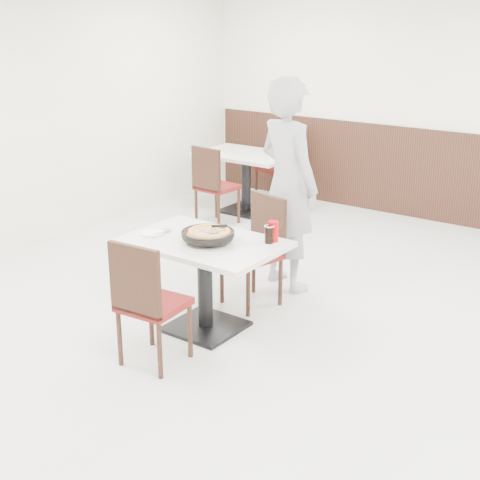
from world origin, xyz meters
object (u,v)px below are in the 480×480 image
Objects in this scene: diner_person at (288,185)px; side_plate at (152,233)px; main_table at (205,285)px; pizza_pan at (208,237)px; bg_chair_left_near at (217,185)px; cola_glass at (269,235)px; bg_table_left at (246,183)px; chair_near at (154,301)px; chair_far at (251,252)px; pizza at (209,234)px; bg_chair_left_far at (275,166)px; red_cup at (273,231)px.

side_plate is at bearing 89.10° from diner_person.
main_table is 3.06× the size of pizza_pan.
side_plate is at bearing -59.03° from bg_chair_left_near.
cola_glass is 0.11× the size of bg_table_left.
chair_near is at bearing 109.12° from diner_person.
cola_glass is at bearing 60.52° from chair_near.
pizza_pan is at bearing 84.02° from chair_near.
pizza_pan is (0.03, -0.62, 0.32)m from chair_far.
pizza is 0.46m from cola_glass.
bg_chair_left_far is (-1.67, 3.52, -0.34)m from pizza.
side_plate is 3.85m from bg_chair_left_far.
bg_table_left is 1.26× the size of bg_chair_left_near.
chair_near is 0.71m from pizza.
pizza is 2.85m from bg_chair_left_near.
diner_person is at bearing 85.30° from chair_near.
chair_far is 0.72m from diner_person.
cola_glass reaches higher than pizza_pan.
side_plate is 0.15× the size of bg_table_left.
bg_table_left is (-1.71, 2.92, -0.42)m from pizza_pan.
bg_chair_left_near is at bearing 125.69° from main_table.
main_table is 1.29m from diner_person.
diner_person reaches higher than main_table.
chair_near is 0.69m from pizza_pan.
chair_near is 2.70× the size of pizza.
pizza reaches higher than side_plate.
side_plate is at bearing 128.12° from chair_near.
bg_chair_left_near is at bearing 126.51° from pizza.
pizza is (-0.00, 0.02, 0.02)m from pizza_pan.
bg_chair_left_near reaches higher than side_plate.
pizza_pan is at bearing 134.69° from bg_chair_left_far.
bg_table_left is (-2.10, 2.61, -0.45)m from red_cup.
chair_far and bg_chair_left_far have the same top height.
pizza_pan is at bearing -146.28° from cola_glass.
main_table is 1.26× the size of bg_chair_left_near.
bg_chair_left_near is at bearing 136.35° from red_cup.
chair_near reaches higher than red_cup.
cola_glass is 0.14× the size of bg_chair_left_near.
chair_near is 2.42× the size of pizza_pan.
main_table is at bearing -150.91° from cola_glass.
pizza is 0.37× the size of bg_chair_left_far.
bg_table_left is at bearing 128.28° from cola_glass.
cola_glass is at bearing 23.05° from side_plate.
bg_table_left is at bearing 111.06° from chair_near.
main_table is at bearing 162.80° from pizza_pan.
pizza is at bearing -49.22° from bg_chair_left_near.
red_cup is at bearing 36.73° from pizza.
pizza_pan is 3.41m from bg_table_left.
main_table is 0.67m from cola_glass.
diner_person is 1.59× the size of bg_table_left.
bg_chair_left_far reaches higher than pizza.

